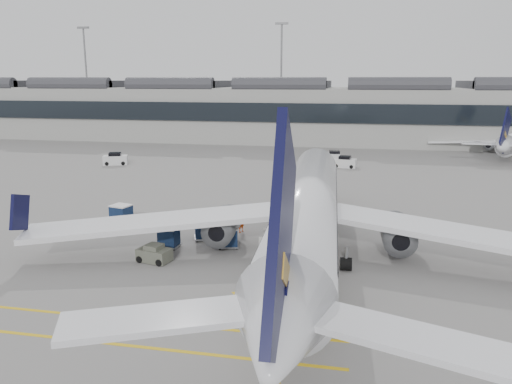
% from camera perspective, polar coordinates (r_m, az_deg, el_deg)
% --- Properties ---
extents(ground, '(220.00, 220.00, 0.00)m').
position_cam_1_polar(ground, '(37.66, -9.39, -7.21)').
color(ground, gray).
rests_on(ground, ground).
extents(terminal, '(200.00, 20.45, 12.40)m').
position_cam_1_polar(terminal, '(105.93, 4.42, 9.18)').
color(terminal, '#9E9E99').
rests_on(terminal, ground).
extents(light_masts, '(113.00, 0.60, 25.45)m').
position_cam_1_polar(light_masts, '(119.90, 4.52, 13.60)').
color(light_masts, slate).
rests_on(light_masts, ground).
extents(apron_markings, '(0.25, 60.00, 0.01)m').
position_cam_1_polar(apron_markings, '(44.96, 7.27, -3.80)').
color(apron_markings, gold).
rests_on(apron_markings, ground).
extents(airliner_main, '(40.89, 44.74, 11.89)m').
position_cam_1_polar(airliner_main, '(35.93, 5.86, -2.24)').
color(airliner_main, white).
rests_on(airliner_main, ground).
extents(belt_loader, '(4.56, 2.05, 1.81)m').
position_cam_1_polar(belt_loader, '(38.66, 2.88, -5.68)').
color(belt_loader, '#BAB9B1').
rests_on(belt_loader, ground).
extents(baggage_cart_a, '(1.62, 1.37, 1.61)m').
position_cam_1_polar(baggage_cart_a, '(39.21, -9.93, -5.08)').
color(baggage_cart_a, gray).
rests_on(baggage_cart_a, ground).
extents(baggage_cart_b, '(1.80, 1.60, 1.64)m').
position_cam_1_polar(baggage_cart_b, '(38.69, -3.18, -5.13)').
color(baggage_cart_b, gray).
rests_on(baggage_cart_b, ground).
extents(baggage_cart_c, '(2.22, 2.03, 1.91)m').
position_cam_1_polar(baggage_cart_c, '(40.72, -5.80, -4.04)').
color(baggage_cart_c, gray).
rests_on(baggage_cart_c, ground).
extents(baggage_cart_d, '(2.06, 1.84, 1.85)m').
position_cam_1_polar(baggage_cart_d, '(46.06, -15.14, -2.48)').
color(baggage_cart_d, gray).
rests_on(baggage_cart_d, ground).
extents(ramp_agent_a, '(0.69, 0.78, 1.79)m').
position_cam_1_polar(ramp_agent_a, '(42.52, -1.68, -3.43)').
color(ramp_agent_a, '#FF4F0D').
rests_on(ramp_agent_a, ground).
extents(ramp_agent_b, '(1.07, 0.93, 1.86)m').
position_cam_1_polar(ramp_agent_b, '(42.07, -4.50, -3.59)').
color(ramp_agent_b, red).
rests_on(ramp_agent_b, ground).
extents(pushback_tug, '(2.54, 1.86, 1.29)m').
position_cam_1_polar(pushback_tug, '(36.58, -11.55, -6.96)').
color(pushback_tug, '#5A5D4F').
rests_on(pushback_tug, ground).
extents(safety_cone_nose, '(0.38, 0.38, 0.52)m').
position_cam_1_polar(safety_cone_nose, '(54.01, 7.42, -0.70)').
color(safety_cone_nose, '#F24C0A').
rests_on(safety_cone_nose, ground).
extents(safety_cone_engine, '(0.39, 0.39, 0.54)m').
position_cam_1_polar(safety_cone_engine, '(39.30, 8.50, -5.90)').
color(safety_cone_engine, '#F24C0A').
rests_on(safety_cone_engine, ground).
extents(service_van_left, '(3.97, 2.95, 1.83)m').
position_cam_1_polar(service_van_left, '(78.99, -15.79, 3.62)').
color(service_van_left, silver).
rests_on(service_van_left, ground).
extents(service_van_mid, '(2.11, 3.62, 1.77)m').
position_cam_1_polar(service_van_mid, '(79.66, 8.92, 4.00)').
color(service_van_mid, silver).
rests_on(service_van_mid, ground).
extents(service_van_right, '(3.50, 2.12, 1.69)m').
position_cam_1_polar(service_van_right, '(74.78, 10.11, 3.36)').
color(service_van_right, silver).
rests_on(service_van_right, ground).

